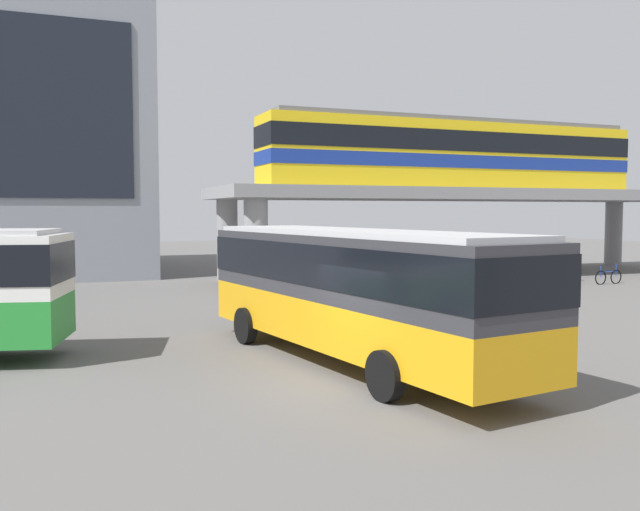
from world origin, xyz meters
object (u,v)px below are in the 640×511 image
bicycle_red (565,274)px  bicycle_black (518,282)px  bicycle_orange (508,277)px  bicycle_silver (432,283)px  bicycle_blue (608,277)px  bicycle_brown (410,288)px  train (454,154)px  bus_main (353,281)px

bicycle_red → bicycle_black: 5.19m
bicycle_orange → bicycle_silver: size_ratio=1.02×
bicycle_blue → bicycle_brown: (-11.72, -0.70, 0.00)m
train → bicycle_red: (4.05, -4.33, -6.48)m
bus_main → bicycle_orange: bus_main is taller
bicycle_blue → bicycle_black: 5.79m
bicycle_black → bicycle_brown: bearing=-176.4°
bicycle_orange → bicycle_brown: size_ratio=1.03×
bicycle_blue → bicycle_orange: 5.14m
bicycle_blue → bicycle_silver: same height
bicycle_blue → bicycle_brown: size_ratio=1.03×
train → bicycle_blue: (5.14, -6.22, -6.48)m
train → bicycle_black: (-0.65, -6.54, -6.48)m
bus_main → bicycle_orange: 19.48m
bicycle_black → bicycle_silver: (-4.04, 0.94, 0.00)m
bicycle_orange → bicycle_red: size_ratio=1.02×
bicycle_brown → bicycle_red: 10.95m
train → bicycle_red: size_ratio=12.69×
bus_main → bicycle_blue: size_ratio=6.31×
bicycle_orange → bicycle_silver: bearing=-168.4°
bicycle_brown → bicycle_red: (10.64, 2.59, 0.00)m
train → bicycle_blue: 10.34m
bicycle_orange → bicycle_red: bearing=3.8°
bicycle_brown → bicycle_black: (5.94, 0.38, 0.00)m
bus_main → bicycle_blue: bus_main is taller
train → bus_main: (-14.13, -17.62, -4.85)m
bus_main → bicycle_black: bearing=39.4°
bicycle_blue → bicycle_black: same height
bicycle_brown → bus_main: bearing=-125.2°
train → bicycle_silver: train is taller
train → bicycle_blue: train is taller
bicycle_blue → bicycle_silver: bearing=176.4°
bicycle_brown → bicycle_orange: bearing=18.8°
train → bicycle_brown: 11.54m
bicycle_orange → bicycle_silver: (-4.95, -1.02, 0.00)m
bicycle_orange → bicycle_black: size_ratio=1.02×
bicycle_blue → bicycle_black: bearing=-176.8°
bicycle_orange → bicycle_blue: bearing=-18.5°
bicycle_orange → bicycle_black: same height
train → bicycle_black: train is taller
bicycle_black → bicycle_silver: size_ratio=1.00×
train → bicycle_blue: size_ratio=12.37×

